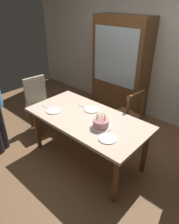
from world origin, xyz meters
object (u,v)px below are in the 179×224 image
at_px(dining_table, 87,122).
at_px(chair_upholstered, 39,101).
at_px(plate_far_side, 92,110).
at_px(china_cabinet, 120,68).
at_px(plate_near_celebrant, 54,111).
at_px(plate_near_guest, 108,138).
at_px(birthday_cake, 101,124).
at_px(chair_spindle_back, 125,117).

xyz_separation_m(dining_table, chair_upholstered, (-1.25, 0.08, -0.11)).
height_order(plate_far_side, china_cabinet, china_cabinet).
bearing_deg(dining_table, plate_near_celebrant, -157.43).
distance_m(dining_table, chair_upholstered, 1.25).
bearing_deg(plate_near_celebrant, plate_near_guest, 0.00).
bearing_deg(china_cabinet, plate_near_celebrant, -87.73).
relative_size(birthday_cake, chair_upholstered, 0.29).
relative_size(plate_near_celebrant, plate_near_guest, 1.00).
bearing_deg(plate_near_celebrant, chair_upholstered, 160.37).
relative_size(plate_near_guest, chair_spindle_back, 0.23).
xyz_separation_m(plate_far_side, plate_near_guest, (0.60, -0.39, 0.00)).
xyz_separation_m(plate_near_celebrant, plate_far_side, (0.39, 0.39, 0.00)).
bearing_deg(plate_far_side, plate_near_guest, -33.15).
bearing_deg(plate_near_guest, china_cabinet, 121.06).
bearing_deg(dining_table, birthday_cake, -10.96).
xyz_separation_m(birthday_cake, chair_upholstered, (-1.54, 0.14, -0.25)).
bearing_deg(chair_spindle_back, china_cabinet, 131.06).
relative_size(plate_near_celebrant, china_cabinet, 0.12).
height_order(plate_near_celebrant, chair_spindle_back, chair_spindle_back).
bearing_deg(china_cabinet, plate_far_side, -71.49).
height_order(dining_table, plate_near_celebrant, plate_near_celebrant).
xyz_separation_m(plate_near_guest, chair_spindle_back, (-0.35, 0.95, -0.28)).
bearing_deg(chair_upholstered, chair_spindle_back, 25.52).
relative_size(plate_near_celebrant, chair_spindle_back, 0.23).
height_order(birthday_cake, plate_near_guest, birthday_cake).
height_order(birthday_cake, plate_far_side, birthday_cake).
relative_size(dining_table, chair_upholstered, 1.81).
bearing_deg(plate_near_celebrant, plate_far_side, 45.45).
xyz_separation_m(plate_near_celebrant, china_cabinet, (-0.07, 1.75, 0.22)).
height_order(birthday_cake, chair_upholstered, chair_upholstered).
distance_m(plate_far_side, plate_near_guest, 0.72).
relative_size(dining_table, china_cabinet, 0.90).
height_order(plate_near_celebrant, china_cabinet, china_cabinet).
distance_m(birthday_cake, plate_far_side, 0.46).
distance_m(plate_near_guest, chair_spindle_back, 1.05).
bearing_deg(plate_near_guest, chair_spindle_back, 110.51).
distance_m(plate_near_guest, china_cabinet, 2.06).
bearing_deg(plate_near_celebrant, chair_spindle_back, 56.30).
xyz_separation_m(chair_upholstered, china_cabinet, (0.71, 1.48, 0.42)).
height_order(dining_table, china_cabinet, china_cabinet).
bearing_deg(plate_near_guest, plate_far_side, 146.85).
height_order(plate_near_celebrant, plate_near_guest, same).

